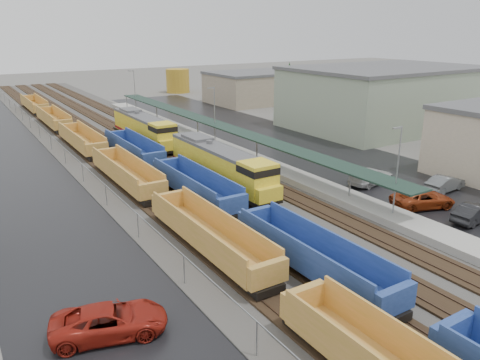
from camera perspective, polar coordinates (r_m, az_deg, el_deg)
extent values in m
cube|color=#302D2B|center=(68.50, -14.17, 4.65)|extent=(20.00, 160.00, 0.08)
cube|color=black|center=(66.94, -19.05, 4.01)|extent=(2.60, 160.00, 0.15)
cube|color=#473326|center=(66.77, -19.66, 4.00)|extent=(0.08, 160.00, 0.07)
cube|color=#473326|center=(67.08, -18.46, 4.19)|extent=(0.08, 160.00, 0.07)
cube|color=black|center=(67.91, -15.78, 4.51)|extent=(2.60, 160.00, 0.15)
cube|color=#473326|center=(67.69, -16.37, 4.51)|extent=(0.08, 160.00, 0.07)
cube|color=#473326|center=(68.08, -15.21, 4.68)|extent=(0.08, 160.00, 0.07)
cube|color=black|center=(69.09, -12.61, 4.98)|extent=(2.60, 160.00, 0.15)
cube|color=#473326|center=(68.84, -13.18, 4.98)|extent=(0.08, 160.00, 0.07)
cube|color=#473326|center=(69.31, -12.05, 5.15)|extent=(0.08, 160.00, 0.07)
cube|color=black|center=(70.49, -9.55, 5.42)|extent=(2.60, 160.00, 0.15)
cube|color=#473326|center=(70.20, -10.10, 5.43)|extent=(0.08, 160.00, 0.07)
cube|color=#473326|center=(70.73, -9.01, 5.58)|extent=(0.08, 160.00, 0.07)
cube|color=black|center=(65.65, -26.65, 2.67)|extent=(10.00, 160.00, 0.02)
cube|color=black|center=(68.21, 3.96, 5.08)|extent=(16.00, 100.00, 0.02)
cube|color=#9E9B93|center=(63.14, -3.05, 4.36)|extent=(3.00, 80.00, 0.70)
cylinder|color=gray|center=(43.42, 13.26, -0.37)|extent=(0.16, 0.16, 2.40)
cylinder|color=gray|center=(54.49, 2.08, 3.84)|extent=(0.16, 0.16, 2.40)
cylinder|color=gray|center=(67.11, -5.18, 6.49)|extent=(0.16, 0.16, 2.40)
cylinder|color=gray|center=(80.55, -10.12, 8.22)|extent=(0.16, 0.16, 2.40)
cylinder|color=gray|center=(94.46, -13.65, 9.41)|extent=(0.16, 0.16, 2.40)
cube|color=#1A2F25|center=(62.52, -3.10, 6.90)|extent=(2.60, 65.00, 0.15)
cylinder|color=gray|center=(39.66, 18.57, 0.59)|extent=(0.12, 0.12, 8.00)
cube|color=gray|center=(38.35, 18.66, 6.04)|extent=(1.00, 0.15, 0.12)
cylinder|color=gray|center=(62.38, -3.11, 7.62)|extent=(0.12, 0.12, 8.00)
cube|color=gray|center=(61.55, -3.58, 11.14)|extent=(1.00, 0.15, 0.12)
cylinder|color=gray|center=(89.49, -12.68, 10.38)|extent=(0.12, 0.12, 8.00)
cube|color=gray|center=(88.92, -13.17, 12.83)|extent=(1.00, 0.15, 0.12)
cylinder|color=gray|center=(23.74, 2.05, -18.85)|extent=(0.08, 0.08, 2.00)
cylinder|color=gray|center=(29.63, -6.82, -10.84)|extent=(0.08, 0.08, 2.00)
cylinder|color=gray|center=(36.33, -12.32, -5.50)|extent=(0.08, 0.08, 2.00)
cylinder|color=gray|center=(43.48, -16.00, -1.82)|extent=(0.08, 0.08, 2.00)
cylinder|color=gray|center=(50.88, -18.61, 0.80)|extent=(0.08, 0.08, 2.00)
cylinder|color=gray|center=(58.43, -20.56, 2.75)|extent=(0.08, 0.08, 2.00)
cylinder|color=gray|center=(66.10, -22.06, 4.25)|extent=(0.08, 0.08, 2.00)
cylinder|color=gray|center=(73.83, -23.26, 5.44)|extent=(0.08, 0.08, 2.00)
cylinder|color=gray|center=(81.62, -24.22, 6.40)|extent=(0.08, 0.08, 2.00)
cylinder|color=gray|center=(89.44, -25.03, 7.19)|extent=(0.08, 0.08, 2.00)
cylinder|color=gray|center=(97.29, -25.70, 7.85)|extent=(0.08, 0.08, 2.00)
cylinder|color=gray|center=(105.16, -26.28, 8.41)|extent=(0.08, 0.08, 2.00)
cylinder|color=gray|center=(113.06, -26.78, 8.89)|extent=(0.08, 0.08, 2.00)
cylinder|color=gray|center=(120.96, -27.21, 9.31)|extent=(0.08, 0.08, 2.00)
cube|color=gray|center=(65.89, -22.16, 5.10)|extent=(0.05, 160.00, 0.05)
cube|color=#96A58B|center=(80.10, 17.33, 9.52)|extent=(30.00, 20.00, 9.00)
cube|color=#59595B|center=(79.61, 17.65, 12.89)|extent=(30.60, 20.40, 0.50)
cube|color=gray|center=(101.55, 1.78, 11.10)|extent=(18.00, 14.00, 6.00)
cube|color=#59595B|center=(101.21, 1.80, 12.92)|extent=(18.36, 14.28, 0.50)
ellipsoid|color=#465441|center=(222.50, -16.85, 13.36)|extent=(196.00, 140.00, 25.20)
ellipsoid|color=#465441|center=(259.27, -2.02, 14.65)|extent=(168.00, 120.00, 21.60)
cylinder|color=#332316|center=(79.50, 5.87, 7.98)|extent=(0.50, 0.50, 3.00)
cone|color=black|center=(78.79, 5.98, 11.56)|extent=(4.40, 4.40, 7.00)
cube|color=black|center=(47.61, -2.62, 0.34)|extent=(2.71, 18.08, 0.36)
cube|color=gold|center=(47.93, -3.18, 2.37)|extent=(2.53, 14.47, 2.71)
cube|color=gold|center=(41.38, 2.19, 0.10)|extent=(2.71, 2.89, 3.07)
cube|color=black|center=(41.11, 2.20, 1.30)|extent=(2.76, 2.94, 0.63)
cube|color=gold|center=(40.41, 3.47, -1.72)|extent=(2.53, 0.90, 1.27)
cube|color=#59595B|center=(47.56, -3.21, 4.05)|extent=(2.58, 14.47, 0.32)
cube|color=maroon|center=(47.65, -4.51, 0.89)|extent=(0.04, 14.47, 0.32)
cube|color=maroon|center=(48.84, -1.85, 1.37)|extent=(0.04, 14.47, 0.32)
cube|color=black|center=(47.72, -2.61, -0.07)|extent=(1.99, 5.42, 0.54)
cube|color=black|center=(42.60, 1.61, -2.19)|extent=(2.17, 3.62, 0.45)
cube|color=black|center=(53.05, -6.01, 1.82)|extent=(2.17, 3.62, 0.45)
cylinder|color=#59595B|center=(48.26, -3.74, 4.58)|extent=(0.63, 0.63, 0.45)
cube|color=#59595B|center=(50.62, -5.22, 5.13)|extent=(2.17, 3.62, 0.45)
cube|color=black|center=(66.08, -11.71, 5.02)|extent=(2.71, 18.08, 0.36)
cube|color=gold|center=(66.60, -12.07, 6.45)|extent=(2.53, 14.47, 2.71)
cube|color=gold|center=(59.30, -9.36, 5.39)|extent=(2.71, 2.89, 3.07)
cube|color=black|center=(59.11, -9.41, 6.25)|extent=(2.76, 2.94, 0.63)
cube|color=gold|center=(58.04, -8.68, 4.24)|extent=(2.53, 0.90, 1.27)
cube|color=#59595B|center=(66.33, -12.16, 7.68)|extent=(2.58, 14.47, 0.32)
cube|color=maroon|center=(66.40, -13.05, 5.39)|extent=(0.04, 14.47, 0.32)
cube|color=maroon|center=(67.26, -10.99, 5.69)|extent=(0.04, 14.47, 0.32)
cube|color=black|center=(66.16, -11.69, 4.72)|extent=(1.99, 5.42, 0.54)
cube|color=black|center=(60.41, -9.54, 3.67)|extent=(2.17, 3.62, 0.45)
cube|color=black|center=(71.98, -13.51, 5.73)|extent=(2.17, 3.62, 0.45)
cylinder|color=#59595B|center=(67.13, -12.44, 8.01)|extent=(0.63, 0.63, 0.45)
cube|color=#59595B|center=(69.66, -13.22, 8.27)|extent=(2.17, 3.62, 0.45)
cube|color=#B08931|center=(25.70, 7.72, -14.24)|extent=(2.69, 0.52, 1.45)
cube|color=black|center=(25.82, 8.69, -16.88)|extent=(2.07, 2.28, 0.52)
cube|color=#B08931|center=(33.58, -3.72, -7.36)|extent=(2.69, 13.85, 0.26)
cube|color=#B08931|center=(32.65, -5.76, -6.38)|extent=(0.16, 13.85, 1.86)
cube|color=#B08931|center=(33.77, -1.82, -5.44)|extent=(0.16, 13.85, 1.86)
cube|color=#B08931|center=(27.86, 3.43, -11.34)|extent=(2.69, 0.52, 1.45)
cube|color=#B08931|center=(39.24, -8.74, -2.55)|extent=(2.69, 0.52, 1.45)
cube|color=black|center=(28.89, 2.54, -12.55)|extent=(2.07, 2.28, 0.52)
cube|color=black|center=(38.99, -8.24, -4.29)|extent=(2.07, 2.28, 0.52)
cube|color=#B08931|center=(48.66, -13.63, 0.32)|extent=(2.69, 13.85, 0.26)
cube|color=#B08931|center=(48.03, -15.16, 1.13)|extent=(0.16, 13.85, 1.86)
cube|color=#B08931|center=(48.79, -12.28, 1.61)|extent=(0.16, 13.85, 1.86)
cube|color=#B08931|center=(42.04, -10.51, -1.23)|extent=(2.69, 0.52, 1.45)
cube|color=#B08931|center=(55.04, -16.12, 2.95)|extent=(2.69, 0.52, 1.45)
cube|color=black|center=(43.03, -10.80, -2.26)|extent=(2.07, 2.28, 0.52)
cube|color=black|center=(54.63, -15.81, 1.74)|extent=(2.07, 2.28, 0.52)
cube|color=#B08931|center=(64.95, -18.70, 4.28)|extent=(2.69, 13.85, 0.26)
cube|color=#B08931|center=(64.48, -19.90, 4.91)|extent=(0.16, 13.85, 1.86)
cube|color=#B08931|center=(65.05, -17.68, 5.25)|extent=(0.16, 13.85, 1.86)
cube|color=#B08931|center=(58.05, -17.04, 3.63)|extent=(2.69, 0.52, 1.45)
cube|color=#B08931|center=(71.62, -20.17, 5.94)|extent=(2.69, 0.52, 1.45)
cube|color=black|center=(58.98, -17.14, 2.80)|extent=(2.07, 2.28, 0.52)
cube|color=black|center=(71.13, -19.96, 5.03)|extent=(2.07, 2.28, 0.52)
cube|color=#B08931|center=(81.73, -21.74, 6.62)|extent=(2.69, 13.85, 0.26)
cube|color=#B08931|center=(81.36, -22.71, 7.13)|extent=(0.16, 13.85, 1.86)
cube|color=#B08931|center=(81.81, -20.93, 7.39)|extent=(0.16, 13.85, 1.86)
cube|color=#B08931|center=(74.71, -20.73, 6.34)|extent=(2.69, 0.52, 1.45)
cube|color=#B08931|center=(88.55, -22.71, 7.78)|extent=(2.69, 0.52, 1.45)
cube|color=black|center=(75.60, -20.76, 5.66)|extent=(2.07, 2.28, 0.52)
cube|color=black|center=(88.01, -22.55, 7.06)|extent=(2.07, 2.28, 0.52)
cube|color=#B08931|center=(98.75, -23.76, 8.15)|extent=(2.69, 13.85, 0.26)
cube|color=#B08931|center=(98.44, -24.57, 8.57)|extent=(0.16, 13.85, 1.86)
cube|color=#B08931|center=(98.82, -23.08, 8.79)|extent=(0.16, 13.85, 1.86)
cube|color=#B08931|center=(91.68, -23.08, 8.04)|extent=(2.69, 0.52, 1.45)
cube|color=#B08931|center=(105.65, -24.44, 9.02)|extent=(2.69, 0.52, 1.45)
cube|color=black|center=(92.54, -23.08, 7.47)|extent=(2.07, 2.28, 0.52)
cube|color=black|center=(105.08, -24.31, 8.42)|extent=(2.07, 2.28, 0.52)
cube|color=navy|center=(25.09, 24.34, -16.66)|extent=(2.76, 0.53, 1.49)
cube|color=navy|center=(30.89, 8.79, -9.90)|extent=(2.76, 12.75, 0.27)
cube|color=navy|center=(29.68, 6.91, -8.96)|extent=(0.16, 12.75, 1.91)
cube|color=navy|center=(31.28, 10.73, -7.69)|extent=(0.16, 12.75, 1.91)
cube|color=navy|center=(26.63, 18.38, -13.76)|extent=(2.76, 0.53, 1.49)
cube|color=navy|center=(35.28, 1.86, -4.69)|extent=(2.76, 0.53, 1.49)
cube|color=black|center=(27.57, 16.94, -15.02)|extent=(2.12, 2.33, 0.53)
cube|color=black|center=(35.15, 2.52, -6.67)|extent=(2.12, 2.33, 0.53)
cube|color=navy|center=(43.53, -5.43, -1.32)|extent=(2.76, 12.75, 0.27)
cube|color=navy|center=(42.68, -7.05, -0.42)|extent=(0.16, 12.75, 1.91)
cube|color=navy|center=(43.80, -3.92, 0.16)|extent=(0.16, 12.75, 1.91)
cube|color=navy|center=(37.85, -0.92, -3.06)|extent=(2.76, 0.53, 1.49)
cube|color=navy|center=(49.01, -8.95, 1.67)|extent=(2.76, 0.53, 1.49)
cube|color=black|center=(38.84, -1.49, -4.19)|extent=(2.12, 2.33, 0.53)
cube|color=black|center=(48.66, -8.54, 0.27)|extent=(2.12, 2.33, 0.53)
cube|color=navy|center=(58.11, -12.83, 3.26)|extent=(2.76, 12.75, 0.27)
cube|color=navy|center=(57.48, -14.14, 3.99)|extent=(0.16, 12.75, 1.91)
cube|color=navy|center=(58.32, -11.67, 4.36)|extent=(0.16, 12.75, 1.91)
cube|color=navy|center=(51.94, -10.41, 2.53)|extent=(2.76, 0.53, 1.49)
cube|color=navy|center=(64.04, -14.89, 5.14)|extent=(2.76, 0.53, 1.49)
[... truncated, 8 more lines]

